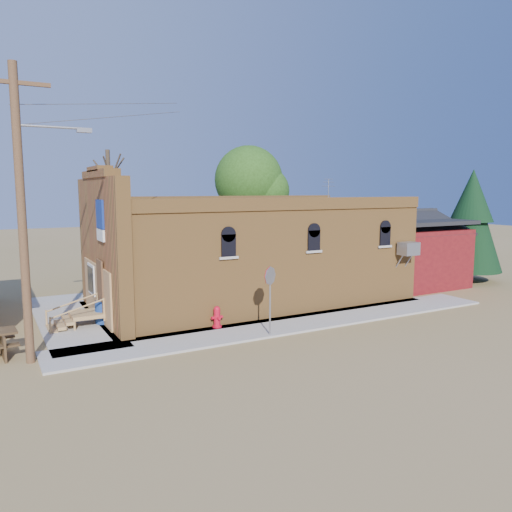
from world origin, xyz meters
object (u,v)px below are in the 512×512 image
brick_bar (247,253)px  fire_hydrant (217,317)px  utility_pole (23,208)px  stop_sign (270,282)px  trash_barrel (103,312)px

brick_bar → fire_hydrant: bearing=-131.2°
brick_bar → fire_hydrant: brick_bar is taller
brick_bar → utility_pole: size_ratio=1.82×
stop_sign → trash_barrel: 6.92m
utility_pole → fire_hydrant: bearing=5.2°
brick_bar → utility_pole: utility_pole is taller
brick_bar → stop_sign: (-1.94, -5.49, -0.33)m
brick_bar → stop_sign: size_ratio=6.53×
brick_bar → fire_hydrant: 5.25m
fire_hydrant → utility_pole: bearing=175.3°
utility_pole → stop_sign: utility_pole is taller
utility_pole → trash_barrel: size_ratio=10.18×
fire_hydrant → stop_sign: (1.30, -1.80, 1.52)m
utility_pole → fire_hydrant: (6.55, 0.60, -4.28)m
brick_bar → trash_barrel: (-6.94, -0.96, -1.82)m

